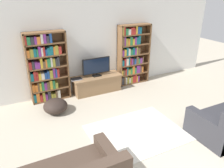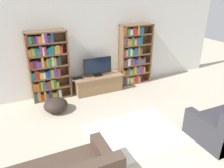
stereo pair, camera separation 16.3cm
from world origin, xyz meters
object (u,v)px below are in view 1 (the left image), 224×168
laptop (76,79)px  beanbag_ottoman (55,106)px  bookshelf_right (132,55)px  television (96,66)px  bookshelf_left (46,68)px  tv_stand (97,84)px

laptop → beanbag_ottoman: bearing=-139.5°
bookshelf_right → television: (-1.25, -0.14, -0.13)m
laptop → bookshelf_left: bearing=170.0°
television → beanbag_ottoman: 1.65m
television → beanbag_ottoman: size_ratio=1.42×
tv_stand → beanbag_ottoman: (-1.39, -0.65, -0.07)m
television → bookshelf_right: bearing=6.4°
bookshelf_left → bookshelf_right: bearing=0.0°
bookshelf_left → beanbag_ottoman: size_ratio=3.18×
tv_stand → television: 0.54m
bookshelf_right → laptop: bearing=-175.8°
bookshelf_left → laptop: size_ratio=6.05×
tv_stand → beanbag_ottoman: tv_stand is taller
bookshelf_left → tv_stand: 1.54m
bookshelf_left → tv_stand: (1.38, -0.14, -0.68)m
bookshelf_right → bookshelf_left: bearing=-180.0°
television → beanbag_ottoman: television is taller
television → beanbag_ottoman: bearing=-154.8°
tv_stand → television: size_ratio=1.75×
bookshelf_right → television: 1.27m
television → laptop: television is taller
tv_stand → bookshelf_left: bearing=174.2°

